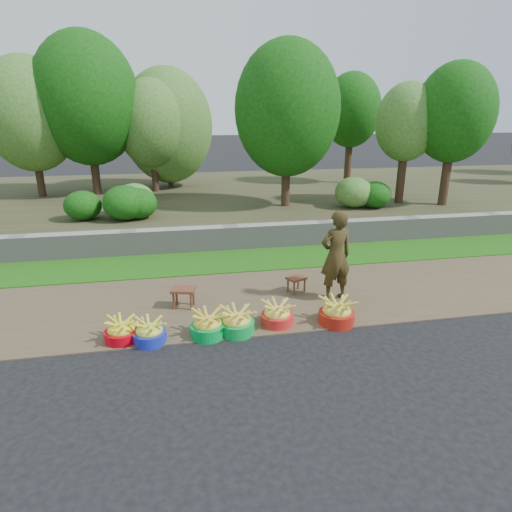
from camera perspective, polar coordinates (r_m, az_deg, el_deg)
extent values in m
plane|color=black|center=(6.07, 1.87, -10.61)|extent=(120.00, 120.00, 0.00)
cube|color=brown|center=(7.16, -0.33, -5.78)|extent=(80.00, 2.50, 0.02)
cube|color=#216211|center=(8.99, -2.67, -0.58)|extent=(80.00, 1.50, 0.04)
cube|color=gray|center=(9.72, -3.42, 2.44)|extent=(80.00, 0.35, 0.55)
cube|color=#3D3C23|center=(14.47, -6.02, 7.58)|extent=(80.00, 10.00, 0.50)
cylinder|color=#372417|center=(14.97, -26.99, 10.21)|extent=(0.23, 0.23, 1.63)
ellipsoid|color=#4A7C2E|center=(14.88, -27.92, 16.34)|extent=(2.67, 2.67, 3.33)
cylinder|color=#372417|center=(13.17, 24.04, 10.23)|extent=(0.24, 0.24, 1.85)
ellipsoid|color=#13500E|center=(13.09, 24.96, 16.93)|extent=(2.09, 2.09, 2.61)
cylinder|color=#372417|center=(13.05, 18.83, 10.49)|extent=(0.23, 0.23, 1.72)
ellipsoid|color=#4A7C2E|center=(12.95, 19.48, 16.49)|extent=(1.70, 1.70, 2.13)
cylinder|color=#372417|center=(11.97, 4.00, 10.77)|extent=(0.23, 0.23, 1.72)
ellipsoid|color=#13500E|center=(11.87, 4.19, 18.91)|extent=(2.79, 2.79, 3.49)
cylinder|color=#372417|center=(14.68, -13.39, 11.28)|extent=(0.21, 0.21, 1.49)
ellipsoid|color=#4A7C2E|center=(14.58, -13.81, 16.77)|extent=(2.20, 2.20, 2.76)
cylinder|color=#372417|center=(16.51, 12.22, 12.91)|extent=(0.25, 0.25, 1.95)
ellipsoid|color=#13500E|center=(16.45, 12.61, 18.46)|extent=(2.08, 2.08, 2.60)
cylinder|color=#372417|center=(14.64, -20.75, 11.44)|extent=(0.25, 0.25, 1.92)
ellipsoid|color=#13500E|center=(14.57, -21.63, 18.82)|extent=(3.12, 3.12, 3.90)
cylinder|color=#372417|center=(15.54, -11.37, 11.14)|extent=(0.18, 0.18, 1.14)
ellipsoid|color=#4A7C2E|center=(15.43, -11.73, 16.61)|extent=(3.05, 3.05, 3.81)
ellipsoid|color=#4A7C2E|center=(12.08, 12.94, 8.29)|extent=(1.04, 1.04, 0.83)
ellipsoid|color=#13500E|center=(10.82, -17.10, 6.80)|extent=(1.04, 1.04, 0.83)
ellipsoid|color=#4A7C2E|center=(11.37, -15.87, 7.33)|extent=(0.98, 0.98, 0.79)
ellipsoid|color=#13500E|center=(12.18, 15.53, 7.89)|extent=(0.90, 0.90, 0.72)
ellipsoid|color=#13500E|center=(10.87, -15.48, 6.77)|extent=(0.93, 0.93, 0.75)
ellipsoid|color=#13500E|center=(11.17, -22.10, 6.27)|extent=(0.88, 0.88, 0.70)
cylinder|color=red|center=(6.18, -17.46, -10.11)|extent=(0.46, 0.46, 0.16)
ellipsoid|color=yellow|center=(6.12, -17.57, -9.05)|extent=(0.40, 0.40, 0.26)
cylinder|color=#1B29A9|center=(6.05, -13.96, -10.44)|extent=(0.45, 0.45, 0.16)
ellipsoid|color=#CCD43D|center=(5.99, -14.05, -9.38)|extent=(0.39, 0.39, 0.26)
cylinder|color=#019C3A|center=(6.07, -6.44, -9.79)|extent=(0.49, 0.49, 0.18)
ellipsoid|color=gold|center=(6.00, -6.48, -8.63)|extent=(0.43, 0.43, 0.28)
cylinder|color=#0A9D39|center=(6.11, -2.59, -9.44)|extent=(0.50, 0.50, 0.18)
ellipsoid|color=#E2C347|center=(6.05, -2.61, -8.26)|extent=(0.44, 0.44, 0.29)
cylinder|color=red|center=(6.33, 2.82, -8.45)|extent=(0.48, 0.48, 0.17)
ellipsoid|color=yellow|center=(6.27, 2.84, -7.36)|extent=(0.42, 0.42, 0.27)
cylinder|color=#A91C10|center=(6.47, 10.66, -8.07)|extent=(0.53, 0.53, 0.19)
ellipsoid|color=gold|center=(6.40, 10.73, -6.89)|extent=(0.46, 0.46, 0.30)
cube|color=brown|center=(6.84, -9.69, -4.44)|extent=(0.42, 0.36, 0.04)
cylinder|color=brown|center=(6.85, -10.93, -5.94)|extent=(0.04, 0.04, 0.28)
cylinder|color=brown|center=(6.79, -8.65, -6.04)|extent=(0.04, 0.04, 0.28)
cylinder|color=brown|center=(7.02, -10.55, -5.30)|extent=(0.04, 0.04, 0.28)
cylinder|color=brown|center=(6.96, -8.33, -5.39)|extent=(0.04, 0.04, 0.28)
cube|color=brown|center=(7.35, 5.42, -2.96)|extent=(0.38, 0.35, 0.04)
cylinder|color=brown|center=(7.27, 5.10, -4.35)|extent=(0.03, 0.03, 0.24)
cylinder|color=brown|center=(7.42, 6.49, -3.93)|extent=(0.03, 0.03, 0.24)
cylinder|color=brown|center=(7.39, 4.27, -3.96)|extent=(0.03, 0.03, 0.24)
cylinder|color=brown|center=(7.53, 5.66, -3.55)|extent=(0.03, 0.03, 0.24)
imported|color=black|center=(7.01, 10.60, 0.03)|extent=(0.60, 0.44, 1.50)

